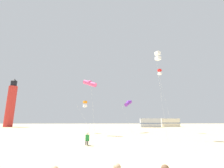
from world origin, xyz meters
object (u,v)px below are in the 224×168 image
object	(u,v)px
kite_box_white	(158,56)
rv_van_silver	(150,123)
kite_box_scarlet	(160,72)
kite_tube_rainbow	(90,83)
rv_van_cream	(170,123)
lighthouse_distant	(11,104)
kite_box_orange	(85,104)
kite_tube_violet	(128,103)
kite_flyer_standing	(87,138)

from	to	relation	value
kite_box_white	rv_van_silver	size ratio (longest dim) A/B	1.70
kite_box_white	kite_box_scarlet	bearing A→B (deg)	69.39
kite_box_scarlet	kite_tube_rainbow	bearing A→B (deg)	-160.19
rv_van_silver	rv_van_cream	distance (m)	9.19
lighthouse_distant	rv_van_cream	bearing A→B (deg)	-0.11
kite_box_orange	lighthouse_distant	bearing A→B (deg)	137.09
kite_tube_violet	kite_box_white	bearing A→B (deg)	-77.29
kite_tube_violet	kite_tube_rainbow	size ratio (longest dim) A/B	0.70
lighthouse_distant	kite_flyer_standing	bearing A→B (deg)	-53.06
kite_flyer_standing	kite_tube_violet	size ratio (longest dim) A/B	0.19
kite_flyer_standing	lighthouse_distant	bearing A→B (deg)	-65.11
kite_tube_rainbow	kite_tube_violet	bearing A→B (deg)	37.10
kite_flyer_standing	rv_van_silver	world-z (taller)	rv_van_silver
kite_flyer_standing	kite_tube_violet	world-z (taller)	kite_tube_violet
kite_box_scarlet	rv_van_silver	world-z (taller)	kite_box_scarlet
kite_box_orange	lighthouse_distant	world-z (taller)	lighthouse_distant
rv_van_silver	kite_flyer_standing	bearing A→B (deg)	-109.43
kite_box_orange	lighthouse_distant	size ratio (longest dim) A/B	0.34
rv_van_cream	kite_box_scarlet	bearing A→B (deg)	-114.58
rv_van_cream	kite_box_orange	bearing A→B (deg)	-134.88
kite_box_orange	rv_van_cream	bearing A→B (deg)	45.14
lighthouse_distant	rv_van_silver	xyz separation A→B (m)	(47.33, -4.25, -6.45)
lighthouse_distant	rv_van_silver	bearing A→B (deg)	-5.13
kite_box_scarlet	rv_van_cream	bearing A→B (deg)	65.44
kite_box_scarlet	kite_box_white	size ratio (longest dim) A/B	1.10
rv_van_silver	kite_box_orange	bearing A→B (deg)	-124.80
kite_tube_violet	kite_tube_rainbow	xyz separation A→B (m)	(-7.05, -5.33, 2.65)
kite_flyer_standing	rv_van_silver	size ratio (longest dim) A/B	0.18
kite_box_orange	kite_tube_rainbow	size ratio (longest dim) A/B	0.65
kite_box_orange	kite_tube_rainbow	distance (m)	5.30
kite_box_scarlet	kite_box_white	bearing A→B (deg)	-110.61
kite_box_white	kite_box_orange	size ratio (longest dim) A/B	1.96
kite_box_white	lighthouse_distant	xyz separation A→B (m)	(-39.62, 36.80, -2.80)
kite_tube_violet	kite_box_scarlet	bearing A→B (deg)	-4.06
kite_box_scarlet	rv_van_silver	size ratio (longest dim) A/B	1.87
kite_flyer_standing	kite_box_scarlet	world-z (taller)	kite_box_scarlet
kite_box_scarlet	rv_van_silver	distance (m)	24.56
kite_box_white	rv_van_cream	distance (m)	41.05
kite_tube_rainbow	rv_van_silver	distance (m)	32.60
rv_van_silver	kite_tube_violet	bearing A→B (deg)	-111.01
kite_box_white	lighthouse_distant	world-z (taller)	lighthouse_distant
kite_tube_violet	rv_van_cream	size ratio (longest dim) A/B	0.96
rv_van_silver	rv_van_cream	size ratio (longest dim) A/B	1.02
kite_box_orange	kite_tube_rainbow	world-z (taller)	kite_tube_rainbow
kite_box_white	kite_box_orange	xyz separation A→B (m)	(-10.72, 9.93, -5.50)
lighthouse_distant	rv_van_silver	distance (m)	47.96
kite_box_scarlet	kite_flyer_standing	bearing A→B (deg)	-129.92
kite_tube_violet	lighthouse_distant	world-z (taller)	lighthouse_distant
rv_van_silver	rv_van_cream	world-z (taller)	same
kite_box_scarlet	lighthouse_distant	distance (m)	51.03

